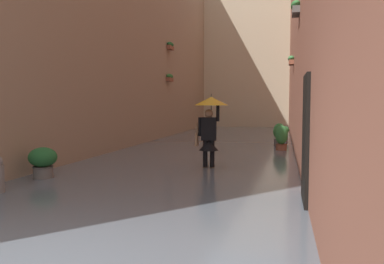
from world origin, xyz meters
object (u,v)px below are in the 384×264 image
(potted_plant_mid_left, at_px, (281,138))
(potted_plant_far_left, at_px, (279,135))
(person_wading, at_px, (210,120))
(potted_plant_near_right, at_px, (43,162))
(potted_plant_near_left, at_px, (284,133))

(potted_plant_mid_left, relative_size, potted_plant_far_left, 0.99)
(potted_plant_mid_left, xyz_separation_m, potted_plant_far_left, (0.09, -1.18, 0.02))
(person_wading, bearing_deg, potted_plant_far_left, -107.20)
(potted_plant_mid_left, xyz_separation_m, potted_plant_near_right, (5.11, 6.57, -0.06))
(potted_plant_far_left, bearing_deg, potted_plant_near_left, -93.03)
(potted_plant_near_right, bearing_deg, person_wading, -145.75)
(person_wading, height_order, potted_plant_near_right, person_wading)
(person_wading, xyz_separation_m, potted_plant_near_left, (-1.87, -8.82, -0.92))
(person_wading, relative_size, potted_plant_near_left, 2.79)
(person_wading, xyz_separation_m, potted_plant_near_right, (3.32, 2.26, -0.87))
(potted_plant_near_left, bearing_deg, potted_plant_mid_left, 88.93)
(person_wading, distance_m, potted_plant_far_left, 5.80)
(person_wading, relative_size, potted_plant_near_right, 2.58)
(potted_plant_near_right, bearing_deg, potted_plant_mid_left, -127.90)
(person_wading, relative_size, potted_plant_mid_left, 2.04)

